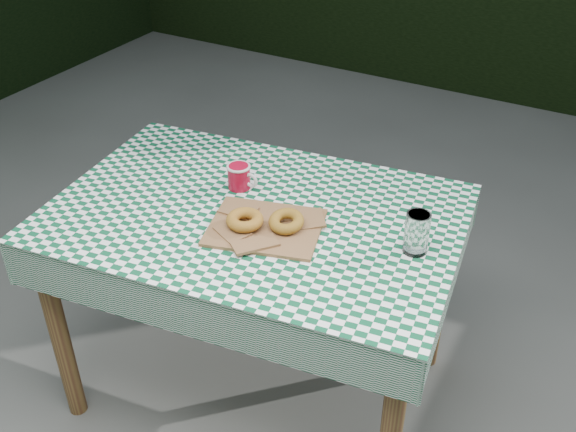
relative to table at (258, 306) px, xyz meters
The scene contains 8 objects.
ground 0.39m from the table, 92.09° to the left, with size 60.00×60.00×0.00m, color #4D4D48.
table is the anchor object (origin of this frame).
tablecloth 0.38m from the table, ahead, with size 1.23×0.83×0.01m, color #0A4629.
paper_bag 0.40m from the table, 39.51° to the right, with size 0.32×0.26×0.02m, color olive.
bagel_front 0.43m from the table, 74.60° to the right, with size 0.11×0.11×0.03m, color #A36D21.
bagel_back 0.44m from the table, 17.06° to the right, with size 0.10×0.10×0.03m, color olive.
coffee_mug 0.45m from the table, 140.15° to the left, with size 0.14×0.14×0.08m, color maroon, non-canonical shape.
drinking_glass 0.66m from the table, ahead, with size 0.07×0.07×0.12m, color white.
Camera 1 is at (0.91, -1.50, 1.87)m, focal length 41.42 mm.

